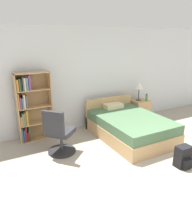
# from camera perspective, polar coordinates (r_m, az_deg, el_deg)

# --- Properties ---
(ground_plane) EXTENTS (14.00, 14.00, 0.00)m
(ground_plane) POSITION_cam_1_polar(r_m,az_deg,el_deg) (3.90, 20.41, -18.78)
(ground_plane) COLOR #A39989
(wall_back) EXTENTS (9.00, 0.06, 2.60)m
(wall_back) POSITION_cam_1_polar(r_m,az_deg,el_deg) (5.82, -2.42, 8.68)
(wall_back) COLOR silver
(wall_back) RESTS_ON ground_plane
(bookshelf) EXTENTS (0.78, 0.29, 1.60)m
(bookshelf) POSITION_cam_1_polar(r_m,az_deg,el_deg) (5.22, -16.91, 1.36)
(bookshelf) COLOR tan
(bookshelf) RESTS_ON ground_plane
(bed) EXTENTS (1.40, 2.05, 0.79)m
(bed) POSITION_cam_1_polar(r_m,az_deg,el_deg) (5.39, 8.50, -3.62)
(bed) COLOR tan
(bed) RESTS_ON ground_plane
(office_chair) EXTENTS (0.72, 0.72, 1.00)m
(office_chair) POSITION_cam_1_polar(r_m,az_deg,el_deg) (4.54, -9.64, -5.84)
(office_chair) COLOR #232326
(office_chair) RESTS_ON ground_plane
(nightstand) EXTENTS (0.49, 0.46, 0.60)m
(nightstand) POSITION_cam_1_polar(r_m,az_deg,el_deg) (6.59, 11.37, 0.52)
(nightstand) COLOR tan
(nightstand) RESTS_ON ground_plane
(table_lamp) EXTENTS (0.24, 0.24, 0.54)m
(table_lamp) POSITION_cam_1_polar(r_m,az_deg,el_deg) (6.40, 11.22, 6.66)
(table_lamp) COLOR #333333
(table_lamp) RESTS_ON nightstand
(water_bottle) EXTENTS (0.06, 0.06, 0.20)m
(water_bottle) POSITION_cam_1_polar(r_m,az_deg,el_deg) (6.48, 13.07, 3.74)
(water_bottle) COLOR #3F8C4C
(water_bottle) RESTS_ON nightstand
(backpack_black) EXTENTS (0.29, 0.26, 0.42)m
(backpack_black) POSITION_cam_1_polar(r_m,az_deg,el_deg) (4.47, 21.84, -10.87)
(backpack_black) COLOR black
(backpack_black) RESTS_ON ground_plane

